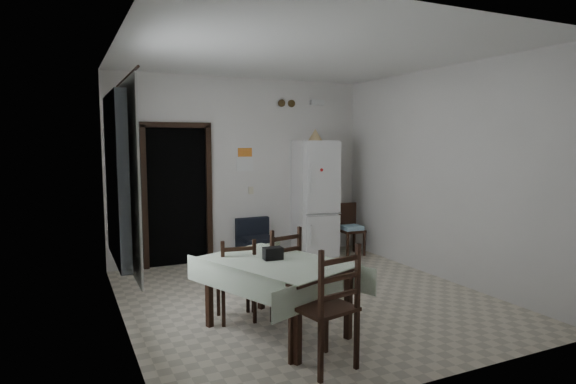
# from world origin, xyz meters

# --- Properties ---
(ground) EXTENTS (4.50, 4.50, 0.00)m
(ground) POSITION_xyz_m (0.00, 0.00, 0.00)
(ground) COLOR beige
(ground) RESTS_ON ground
(ceiling) EXTENTS (4.20, 4.50, 0.02)m
(ceiling) POSITION_xyz_m (0.00, 0.00, 2.90)
(ceiling) COLOR white
(ceiling) RESTS_ON ground
(wall_back) EXTENTS (4.20, 0.02, 2.90)m
(wall_back) POSITION_xyz_m (0.00, 2.25, 1.45)
(wall_back) COLOR silver
(wall_back) RESTS_ON ground
(wall_front) EXTENTS (4.20, 0.02, 2.90)m
(wall_front) POSITION_xyz_m (0.00, -2.25, 1.45)
(wall_front) COLOR silver
(wall_front) RESTS_ON ground
(wall_left) EXTENTS (0.02, 4.50, 2.90)m
(wall_left) POSITION_xyz_m (-2.10, 0.00, 1.45)
(wall_left) COLOR silver
(wall_left) RESTS_ON ground
(wall_right) EXTENTS (0.02, 4.50, 2.90)m
(wall_right) POSITION_xyz_m (2.10, 0.00, 1.45)
(wall_right) COLOR silver
(wall_right) RESTS_ON ground
(doorway) EXTENTS (1.06, 0.52, 2.22)m
(doorway) POSITION_xyz_m (-1.05, 2.45, 1.06)
(doorway) COLOR black
(doorway) RESTS_ON ground
(window_recess) EXTENTS (0.10, 1.20, 1.60)m
(window_recess) POSITION_xyz_m (-2.15, -0.20, 1.55)
(window_recess) COLOR silver
(window_recess) RESTS_ON ground
(curtain) EXTENTS (0.02, 1.45, 1.85)m
(curtain) POSITION_xyz_m (-2.04, -0.20, 1.55)
(curtain) COLOR silver
(curtain) RESTS_ON ground
(curtain_rod) EXTENTS (0.02, 1.60, 0.02)m
(curtain_rod) POSITION_xyz_m (-2.03, -0.20, 2.50)
(curtain_rod) COLOR black
(curtain_rod) RESTS_ON ground
(calendar) EXTENTS (0.28, 0.02, 0.40)m
(calendar) POSITION_xyz_m (0.05, 2.24, 1.62)
(calendar) COLOR white
(calendar) RESTS_ON ground
(calendar_image) EXTENTS (0.24, 0.01, 0.14)m
(calendar_image) POSITION_xyz_m (0.05, 2.23, 1.72)
(calendar_image) COLOR orange
(calendar_image) RESTS_ON ground
(light_switch) EXTENTS (0.08, 0.02, 0.12)m
(light_switch) POSITION_xyz_m (0.15, 2.24, 1.10)
(light_switch) COLOR beige
(light_switch) RESTS_ON ground
(vent_left) EXTENTS (0.12, 0.03, 0.12)m
(vent_left) POSITION_xyz_m (0.70, 2.23, 2.52)
(vent_left) COLOR brown
(vent_left) RESTS_ON ground
(vent_right) EXTENTS (0.12, 0.03, 0.12)m
(vent_right) POSITION_xyz_m (0.88, 2.23, 2.52)
(vent_right) COLOR brown
(vent_right) RESTS_ON ground
(emergency_light) EXTENTS (0.25, 0.07, 0.09)m
(emergency_light) POSITION_xyz_m (1.35, 2.21, 2.55)
(emergency_light) COLOR white
(emergency_light) RESTS_ON ground
(fridge) EXTENTS (0.69, 0.69, 1.91)m
(fridge) POSITION_xyz_m (1.15, 1.93, 0.95)
(fridge) COLOR white
(fridge) RESTS_ON ground
(tan_cone) EXTENTS (0.24, 0.24, 0.19)m
(tan_cone) POSITION_xyz_m (1.15, 1.89, 2.00)
(tan_cone) COLOR tan
(tan_cone) RESTS_ON fridge
(navy_seat) EXTENTS (0.55, 0.54, 0.67)m
(navy_seat) POSITION_xyz_m (0.13, 1.93, 0.33)
(navy_seat) COLOR black
(navy_seat) RESTS_ON ground
(corner_chair) EXTENTS (0.38, 0.38, 0.86)m
(corner_chair) POSITION_xyz_m (1.72, 1.66, 0.43)
(corner_chair) COLOR black
(corner_chair) RESTS_ON ground
(dining_table) EXTENTS (1.38, 1.65, 0.73)m
(dining_table) POSITION_xyz_m (-0.75, -0.82, 0.37)
(dining_table) COLOR beige
(dining_table) RESTS_ON ground
(black_bag) EXTENTS (0.19, 0.12, 0.12)m
(black_bag) POSITION_xyz_m (-0.76, -0.77, 0.79)
(black_bag) COLOR black
(black_bag) RESTS_ON dining_table
(dining_chair_far_left) EXTENTS (0.43, 0.43, 0.90)m
(dining_chair_far_left) POSITION_xyz_m (-1.00, -0.31, 0.45)
(dining_chair_far_left) COLOR black
(dining_chair_far_left) RESTS_ON ground
(dining_chair_far_right) EXTENTS (0.50, 0.50, 0.98)m
(dining_chair_far_right) POSITION_xyz_m (-0.54, -0.34, 0.49)
(dining_chair_far_right) COLOR black
(dining_chair_far_right) RESTS_ON ground
(dining_chair_near_head) EXTENTS (0.54, 0.54, 1.07)m
(dining_chair_near_head) POSITION_xyz_m (-0.69, -1.66, 0.54)
(dining_chair_near_head) COLOR black
(dining_chair_near_head) RESTS_ON ground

